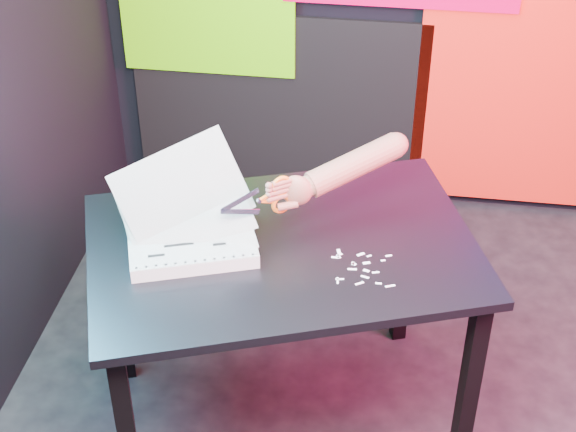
# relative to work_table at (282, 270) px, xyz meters

# --- Properties ---
(room) EXTENTS (3.01, 3.01, 2.71)m
(room) POSITION_rel_work_table_xyz_m (0.52, -0.07, 0.70)
(room) COLOR black
(room) RESTS_ON ground
(backdrop) EXTENTS (2.88, 0.05, 2.08)m
(backdrop) POSITION_rel_work_table_xyz_m (0.58, 1.39, 0.30)
(backdrop) COLOR red
(backdrop) RESTS_ON ground
(work_table) EXTENTS (1.33, 1.10, 0.75)m
(work_table) POSITION_rel_work_table_xyz_m (0.00, 0.00, 0.00)
(work_table) COLOR black
(work_table) RESTS_ON ground
(printout_stack) EXTENTS (0.46, 0.37, 0.35)m
(printout_stack) POSITION_rel_work_table_xyz_m (-0.26, -0.05, 0.13)
(printout_stack) COLOR white
(printout_stack) RESTS_ON work_table
(scissors) EXTENTS (0.19, 0.13, 0.13)m
(scissors) POSITION_rel_work_table_xyz_m (-0.02, 0.04, 0.24)
(scissors) COLOR #A0A0C1
(scissors) RESTS_ON printout_stack
(hand_forearm) EXTENTS (0.39, 0.28, 0.16)m
(hand_forearm) POSITION_rel_work_table_xyz_m (0.16, 0.16, 0.27)
(hand_forearm) COLOR #90584D
(hand_forearm) RESTS_ON work_table
(paper_clippings) EXTENTS (0.19, 0.16, 0.00)m
(paper_clippings) POSITION_rel_work_table_xyz_m (0.23, -0.07, 0.10)
(paper_clippings) COLOR white
(paper_clippings) RESTS_ON work_table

